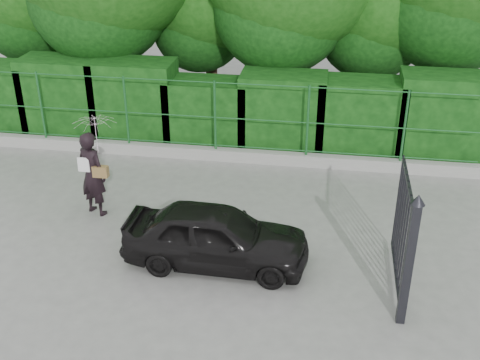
# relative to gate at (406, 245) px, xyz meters

# --- Properties ---
(ground) EXTENTS (80.00, 80.00, 0.00)m
(ground) POSITION_rel_gate_xyz_m (-4.60, 0.72, -1.19)
(ground) COLOR gray
(kerb) EXTENTS (14.00, 0.25, 0.30)m
(kerb) POSITION_rel_gate_xyz_m (-4.60, 5.22, -1.04)
(kerb) COLOR #9E9E99
(kerb) RESTS_ON ground
(fence) EXTENTS (14.13, 0.06, 1.80)m
(fence) POSITION_rel_gate_xyz_m (-4.38, 5.22, 0.01)
(fence) COLOR #1B5826
(fence) RESTS_ON kerb
(hedge) EXTENTS (14.20, 1.20, 2.23)m
(hedge) POSITION_rel_gate_xyz_m (-4.57, 6.22, -0.16)
(hedge) COLOR black
(hedge) RESTS_ON ground
(gate) EXTENTS (0.22, 2.33, 2.36)m
(gate) POSITION_rel_gate_xyz_m (0.00, 0.00, 0.00)
(gate) COLOR black
(gate) RESTS_ON ground
(woman) EXTENTS (0.99, 0.90, 2.21)m
(woman) POSITION_rel_gate_xyz_m (-6.14, 2.17, 0.21)
(woman) COLOR black
(woman) RESTS_ON ground
(car) EXTENTS (3.47, 1.47, 1.17)m
(car) POSITION_rel_gate_xyz_m (-3.29, 0.70, -0.60)
(car) COLOR black
(car) RESTS_ON ground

